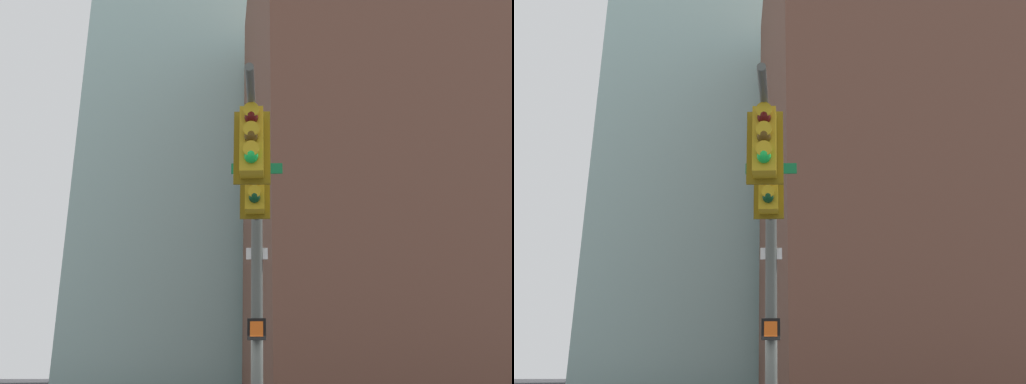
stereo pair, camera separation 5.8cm
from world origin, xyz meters
TOP-DOWN VIEW (x-y plane):
  - signal_pole_assembly at (-1.80, 0.04)m, footprint 5.31×1.17m
  - building_brick_nearside at (24.37, -12.43)m, footprint 26.65×21.73m
  - building_brick_midblock at (46.55, -18.01)m, footprint 23.05×19.17m
  - building_glass_tower at (58.02, 4.67)m, footprint 33.68×22.02m

SIDE VIEW (x-z plane):
  - signal_pole_assembly at x=-1.80m, z-range 1.02..7.33m
  - building_brick_midblock at x=46.55m, z-range 0.00..36.02m
  - building_brick_nearside at x=24.37m, z-range 0.00..36.54m
  - building_glass_tower at x=58.02m, z-range 0.00..69.47m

